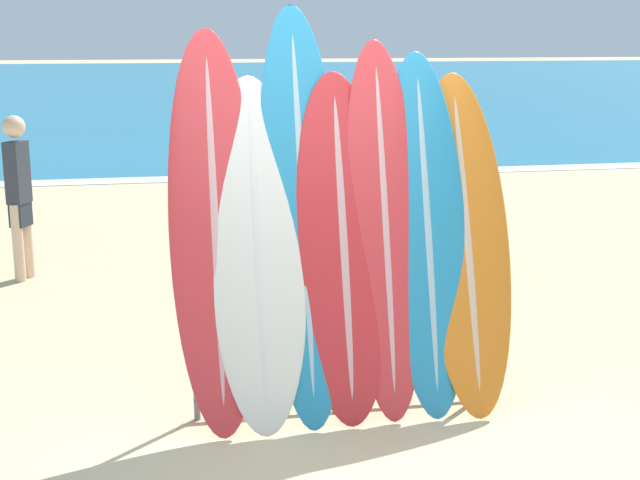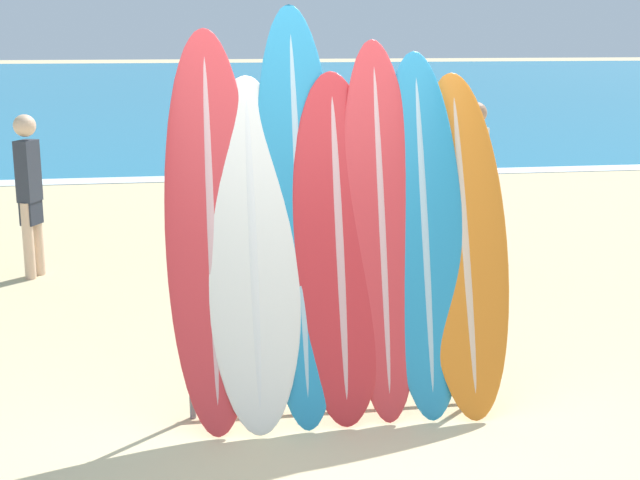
% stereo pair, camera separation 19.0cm
% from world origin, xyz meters
% --- Properties ---
extents(ground_plane, '(160.00, 160.00, 0.00)m').
position_xyz_m(ground_plane, '(0.00, 0.00, 0.00)').
color(ground_plane, '#CCB789').
extents(ocean_water, '(120.00, 60.00, 0.01)m').
position_xyz_m(ocean_water, '(0.00, 39.30, 0.00)').
color(ocean_water, teal).
rests_on(ocean_water, ground_plane).
extents(surfboard_rack, '(1.89, 0.04, 0.90)m').
position_xyz_m(surfboard_rack, '(0.10, 0.61, 0.48)').
color(surfboard_rack, slate).
rests_on(surfboard_rack, ground_plane).
extents(surfboard_slot_0, '(0.55, 0.85, 2.37)m').
position_xyz_m(surfboard_slot_0, '(-0.68, 0.69, 1.19)').
color(surfboard_slot_0, red).
rests_on(surfboard_slot_0, ground_plane).
extents(surfboard_slot_1, '(0.60, 0.82, 2.09)m').
position_xyz_m(surfboard_slot_1, '(-0.43, 0.63, 1.05)').
color(surfboard_slot_1, silver).
rests_on(surfboard_slot_1, ground_plane).
extents(surfboard_slot_2, '(0.52, 0.89, 2.52)m').
position_xyz_m(surfboard_slot_2, '(-0.14, 0.71, 1.26)').
color(surfboard_slot_2, teal).
rests_on(surfboard_slot_2, ground_plane).
extents(surfboard_slot_3, '(0.59, 0.73, 2.11)m').
position_xyz_m(surfboard_slot_3, '(0.10, 0.63, 1.06)').
color(surfboard_slot_3, red).
rests_on(surfboard_slot_3, ground_plane).
extents(surfboard_slot_4, '(0.49, 0.74, 2.31)m').
position_xyz_m(surfboard_slot_4, '(0.36, 0.65, 1.15)').
color(surfboard_slot_4, red).
rests_on(surfboard_slot_4, ground_plane).
extents(surfboard_slot_5, '(0.52, 0.75, 2.23)m').
position_xyz_m(surfboard_slot_5, '(0.63, 0.65, 1.12)').
color(surfboard_slot_5, teal).
rests_on(surfboard_slot_5, ground_plane).
extents(surfboard_slot_6, '(0.57, 0.82, 2.10)m').
position_xyz_m(surfboard_slot_6, '(0.90, 0.64, 1.05)').
color(surfboard_slot_6, orange).
rests_on(surfboard_slot_6, ground_plane).
extents(person_near_water, '(0.23, 0.27, 1.59)m').
position_xyz_m(person_near_water, '(-2.28, 4.19, 0.87)').
color(person_near_water, beige).
rests_on(person_near_water, ground_plane).
extents(person_mid_beach, '(0.28, 0.22, 1.66)m').
position_xyz_m(person_mid_beach, '(2.11, 4.03, 0.91)').
color(person_mid_beach, '#A87A5B').
rests_on(person_mid_beach, ground_plane).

